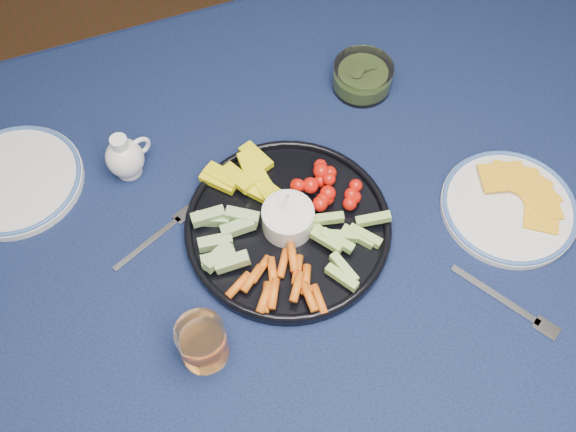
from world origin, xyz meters
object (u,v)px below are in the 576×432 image
object	(u,v)px
cheese_plate	(509,206)
juice_tumbler	(203,343)
pickle_bowl	(362,77)
side_plate_extra	(15,180)
crudite_platter	(287,225)
dining_table	(330,231)
creamer_pitcher	(125,157)

from	to	relation	value
cheese_plate	juice_tumbler	world-z (taller)	juice_tumbler
juice_tumbler	cheese_plate	bearing A→B (deg)	5.73
pickle_bowl	side_plate_extra	bearing A→B (deg)	179.08
crudite_platter	juice_tumbler	xyz separation A→B (m)	(-0.18, -0.15, 0.02)
dining_table	pickle_bowl	world-z (taller)	pickle_bowl
creamer_pitcher	pickle_bowl	distance (m)	0.46
dining_table	creamer_pitcher	bearing A→B (deg)	147.37
side_plate_extra	juice_tumbler	bearing A→B (deg)	-61.89
crudite_platter	juice_tumbler	bearing A→B (deg)	-141.12
pickle_bowl	creamer_pitcher	bearing A→B (deg)	-175.86
juice_tumbler	side_plate_extra	xyz separation A→B (m)	(-0.21, 0.40, -0.03)
pickle_bowl	side_plate_extra	distance (m)	0.64
cheese_plate	juice_tumbler	bearing A→B (deg)	-174.27
crudite_platter	creamer_pitcher	xyz separation A→B (m)	(-0.21, 0.21, 0.02)
side_plate_extra	cheese_plate	bearing A→B (deg)	-24.54
dining_table	pickle_bowl	distance (m)	0.29
cheese_plate	juice_tumbler	xyz separation A→B (m)	(-0.54, -0.05, 0.03)
creamer_pitcher	juice_tumbler	xyz separation A→B (m)	(0.03, -0.36, -0.00)
crudite_platter	cheese_plate	world-z (taller)	crudite_platter
creamer_pitcher	cheese_plate	world-z (taller)	creamer_pitcher
dining_table	crudite_platter	world-z (taller)	crudite_platter
pickle_bowl	cheese_plate	bearing A→B (deg)	-70.81
creamer_pitcher	juice_tumbler	bearing A→B (deg)	-85.74
crudite_platter	side_plate_extra	xyz separation A→B (m)	(-0.40, 0.25, -0.01)
crudite_platter	cheese_plate	bearing A→B (deg)	-14.69
crudite_platter	creamer_pitcher	size ratio (longest dim) A/B	3.74
pickle_bowl	cheese_plate	world-z (taller)	pickle_bowl
creamer_pitcher	dining_table	bearing A→B (deg)	-32.63
creamer_pitcher	cheese_plate	size ratio (longest dim) A/B	0.40
creamer_pitcher	cheese_plate	xyz separation A→B (m)	(0.57, -0.30, -0.03)
dining_table	crudite_platter	bearing A→B (deg)	-169.76
dining_table	pickle_bowl	xyz separation A→B (m)	(0.15, 0.23, 0.11)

